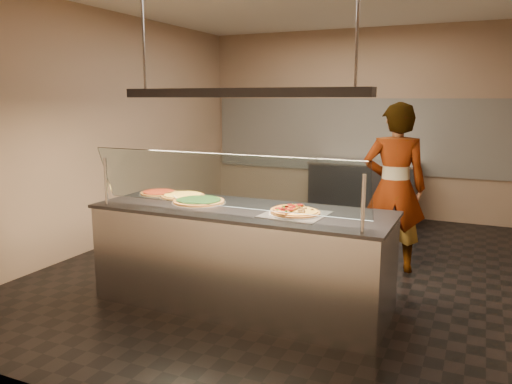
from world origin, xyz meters
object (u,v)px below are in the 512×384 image
at_px(pizza_cheese, 183,196).
at_px(half_pizza_pepperoni, 284,209).
at_px(perforated_tray, 295,214).
at_px(pizza_spatula, 181,198).
at_px(serving_counter, 241,257).
at_px(worker, 394,188).
at_px(half_pizza_sausage, 306,213).
at_px(pizza_spinach, 199,201).
at_px(pizza_tomato, 159,193).
at_px(heat_lamp_housing, 240,93).
at_px(sneeze_guard, 223,181).
at_px(prep_table, 363,191).

bearing_deg(pizza_cheese, half_pizza_pepperoni, -12.24).
height_order(perforated_tray, pizza_cheese, pizza_cheese).
bearing_deg(half_pizza_pepperoni, pizza_spatula, 176.29).
bearing_deg(serving_counter, pizza_cheese, 164.08).
relative_size(perforated_tray, worker, 0.29).
height_order(half_pizza_sausage, worker, worker).
bearing_deg(pizza_cheese, half_pizza_sausage, -10.53).
xyz_separation_m(half_pizza_pepperoni, half_pizza_sausage, (0.20, -0.00, -0.01)).
xyz_separation_m(perforated_tray, half_pizza_pepperoni, (-0.10, 0.00, 0.03)).
bearing_deg(perforated_tray, half_pizza_sausage, -0.07).
xyz_separation_m(serving_counter, pizza_spatula, (-0.66, 0.03, 0.49)).
height_order(pizza_spinach, pizza_tomato, pizza_spinach).
xyz_separation_m(serving_counter, heat_lamp_housing, (0.00, 0.00, 1.48)).
bearing_deg(half_pizza_pepperoni, heat_lamp_housing, 174.37).
distance_m(sneeze_guard, heat_lamp_housing, 0.80).
bearing_deg(pizza_spinach, pizza_cheese, 148.66).
relative_size(prep_table, worker, 0.87).
bearing_deg(worker, serving_counter, 44.32).
bearing_deg(prep_table, heat_lamp_housing, -94.30).
bearing_deg(perforated_tray, serving_counter, 175.36).
bearing_deg(half_pizza_sausage, prep_table, 95.24).
bearing_deg(perforated_tray, half_pizza_pepperoni, 179.66).
height_order(sneeze_guard, pizza_spatula, sneeze_guard).
bearing_deg(serving_counter, pizza_spatula, 177.55).
distance_m(perforated_tray, half_pizza_pepperoni, 0.10).
distance_m(perforated_tray, prep_table, 3.86).
bearing_deg(pizza_spinach, prep_table, 78.69).
xyz_separation_m(half_pizza_pepperoni, prep_table, (-0.15, 3.82, -0.50)).
xyz_separation_m(pizza_spinach, pizza_spatula, (-0.20, -0.01, 0.01)).
xyz_separation_m(worker, heat_lamp_housing, (-1.09, -1.60, 1.02)).
xyz_separation_m(pizza_spinach, heat_lamp_housing, (0.46, -0.04, 1.00)).
bearing_deg(half_pizza_sausage, perforated_tray, 179.93).
height_order(serving_counter, worker, worker).
relative_size(serving_counter, half_pizza_pepperoni, 6.26).
bearing_deg(half_pizza_pepperoni, prep_table, 92.23).
bearing_deg(heat_lamp_housing, perforated_tray, -4.64).
height_order(half_pizza_pepperoni, worker, worker).
relative_size(pizza_spinach, heat_lamp_housing, 0.22).
height_order(serving_counter, perforated_tray, perforated_tray).
distance_m(pizza_tomato, worker, 2.55).
relative_size(sneeze_guard, worker, 1.32).
xyz_separation_m(pizza_tomato, prep_table, (1.35, 3.53, -0.48)).
height_order(serving_counter, half_pizza_sausage, half_pizza_sausage).
xyz_separation_m(half_pizza_pepperoni, pizza_spatula, (-1.09, 0.07, -0.01)).
distance_m(pizza_tomato, pizza_spatula, 0.46).
distance_m(pizza_tomato, prep_table, 3.81).
height_order(perforated_tray, pizza_tomato, pizza_tomato).
height_order(perforated_tray, pizza_spinach, pizza_spinach).
bearing_deg(half_pizza_pepperoni, pizza_tomato, 169.07).
distance_m(half_pizza_sausage, pizza_tomato, 1.73).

